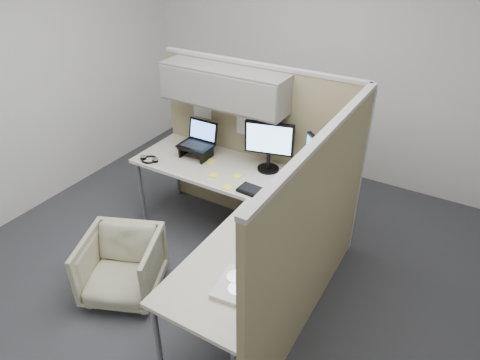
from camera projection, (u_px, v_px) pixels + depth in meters
The scene contains 20 objects.
ground at pixel (216, 270), 3.83m from camera, with size 4.50×4.50×0.00m, color #313135.
partition_back at pixel (242, 120), 3.96m from camera, with size 2.00×0.36×1.63m.
partition_right at pixel (316, 235), 2.96m from camera, with size 0.07×2.03×1.63m.
desk at pixel (235, 204), 3.51m from camera, with size 2.00×1.98×0.73m.
office_chair at pixel (122, 263), 3.47m from camera, with size 0.59×0.55×0.61m, color #BCB896.
monitor_left at pixel (269, 143), 3.77m from camera, with size 0.44×0.20×0.47m.
monitor_right at pixel (318, 164), 3.44m from camera, with size 0.35×0.33×0.47m.
laptop_station at pixel (197, 144), 4.08m from camera, with size 0.32×0.27×0.33m.
keyboard at pixel (263, 194), 3.54m from camera, with size 0.45×0.15×0.02m, color black.
mouse at pixel (286, 199), 3.47m from camera, with size 0.11×0.07×0.04m, color black.
travel_mug at pixel (295, 171), 3.71m from camera, with size 0.08×0.08×0.17m.
soda_can_green at pixel (305, 208), 3.29m from camera, with size 0.07×0.07×0.12m, color silver.
soda_can_silver at pixel (302, 192), 3.49m from camera, with size 0.07×0.07×0.12m, color black.
sticky_note_c at pixel (211, 161), 4.04m from camera, with size 0.08×0.08×0.01m, color #FFF743.
sticky_note_d at pixel (237, 176), 3.80m from camera, with size 0.08×0.08×0.01m, color #FFF743.
sticky_note_a at pixel (214, 175), 3.82m from camera, with size 0.08×0.08×0.01m, color #FFF743.
sticky_note_b at pixel (227, 187), 3.64m from camera, with size 0.08×0.08×0.01m, color #FFF743.
headphones at pixel (149, 159), 4.05m from camera, with size 0.19×0.17×0.03m.
paper_stack at pixel (237, 285), 2.66m from camera, with size 0.27×0.33×0.03m.
desk_clock at pixel (261, 249), 2.91m from camera, with size 0.09×0.09×0.09m.
Camera 1 is at (1.63, -2.33, 2.70)m, focal length 32.00 mm.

